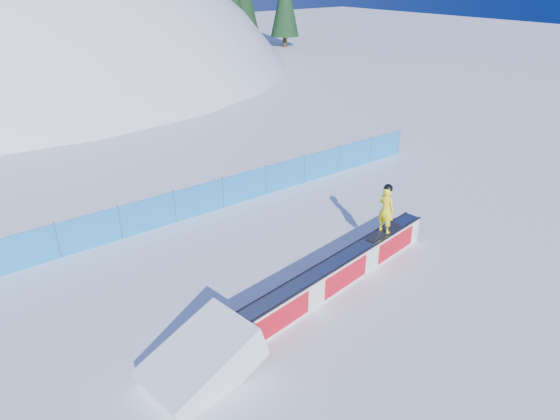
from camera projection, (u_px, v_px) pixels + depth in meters
ground at (273, 267)px, 15.25m from camera, size 160.00×160.00×0.00m
snow_hill at (38, 241)px, 53.09m from camera, size 64.00×64.00×64.00m
safety_fence at (199, 200)px, 18.20m from camera, size 22.05×0.05×1.30m
rail_box at (339, 273)px, 14.12m from camera, size 7.77×1.62×0.93m
snow_ramp at (203, 375)px, 11.21m from camera, size 2.82×1.98×1.63m
snowboarder at (386, 209)px, 14.95m from camera, size 1.55×0.58×1.60m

